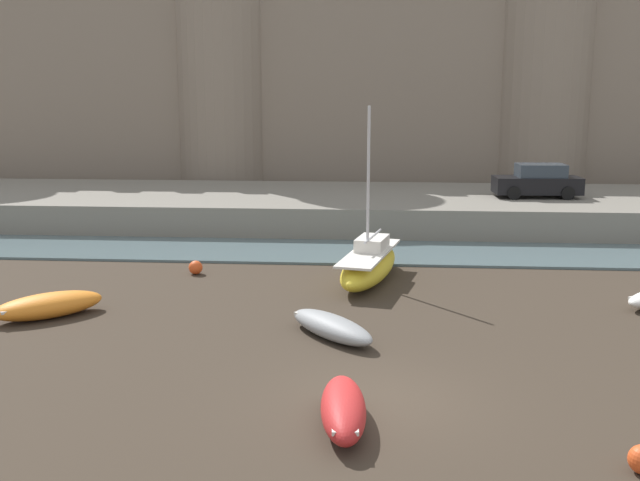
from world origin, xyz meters
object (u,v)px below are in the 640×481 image
at_px(car_quay_centre_east, 538,181).
at_px(rowboat_midflat_left, 48,305).
at_px(rowboat_midflat_centre, 343,408).
at_px(mooring_buoy_near_channel, 196,267).
at_px(rowboat_near_channel_left, 331,326).
at_px(sailboat_near_channel_right, 369,264).

bearing_deg(car_quay_centre_east, rowboat_midflat_left, -137.02).
xyz_separation_m(rowboat_midflat_left, car_quay_centre_east, (17.38, 16.20, 1.84)).
bearing_deg(rowboat_midflat_centre, rowboat_midflat_left, 143.74).
bearing_deg(mooring_buoy_near_channel, rowboat_near_channel_left, -51.21).
xyz_separation_m(rowboat_midflat_centre, car_quay_centre_east, (8.38, 22.81, 1.82)).
bearing_deg(rowboat_midflat_left, car_quay_centre_east, 42.98).
relative_size(rowboat_midflat_centre, rowboat_near_channel_left, 0.97).
relative_size(rowboat_near_channel_left, mooring_buoy_near_channel, 6.14).
height_order(rowboat_midflat_left, car_quay_centre_east, car_quay_centre_east).
xyz_separation_m(sailboat_near_channel_right, mooring_buoy_near_channel, (-6.30, 0.59, -0.38)).
distance_m(rowboat_midflat_left, mooring_buoy_near_channel, 6.28).
height_order(sailboat_near_channel_right, rowboat_midflat_left, sailboat_near_channel_right).
bearing_deg(mooring_buoy_near_channel, rowboat_midflat_left, -119.41).
bearing_deg(rowboat_near_channel_left, sailboat_near_channel_right, 81.15).
bearing_deg(rowboat_near_channel_left, rowboat_midflat_left, 171.96).
relative_size(mooring_buoy_near_channel, car_quay_centre_east, 0.12).
bearing_deg(mooring_buoy_near_channel, rowboat_midflat_centre, -63.88).
distance_m(mooring_buoy_near_channel, car_quay_centre_east, 17.98).
height_order(rowboat_near_channel_left, rowboat_midflat_left, rowboat_midflat_left).
distance_m(rowboat_midflat_centre, sailboat_near_channel_right, 11.50).
distance_m(rowboat_midflat_centre, car_quay_centre_east, 24.37).
height_order(rowboat_midflat_centre, rowboat_near_channel_left, rowboat_midflat_centre).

